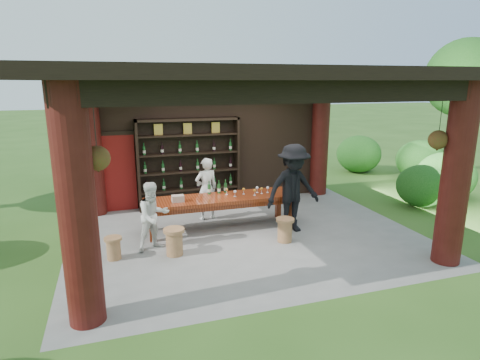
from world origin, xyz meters
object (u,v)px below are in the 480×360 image
object	(u,v)px
wine_shelf	(189,163)
stool_far_left	(114,248)
guest_man	(293,189)
tasting_table	(220,202)
host	(206,189)
guest_woman	(153,216)
stool_near_right	(285,229)
stool_near_left	(174,241)
napkin_basket	(178,199)

from	to	relation	value
wine_shelf	stool_far_left	world-z (taller)	wine_shelf
wine_shelf	guest_man	distance (m)	3.13
wine_shelf	stool_far_left	bearing A→B (deg)	-125.19
tasting_table	stool_far_left	bearing A→B (deg)	-157.46
host	guest_woman	size ratio (longest dim) A/B	1.10
wine_shelf	tasting_table	distance (m)	1.99
stool_near_right	tasting_table	bearing A→B (deg)	132.88
tasting_table	host	size ratio (longest dim) A/B	2.22
stool_near_right	stool_far_left	world-z (taller)	stool_near_right
stool_near_left	stool_near_right	bearing A→B (deg)	-0.82
napkin_basket	tasting_table	bearing A→B (deg)	5.01
tasting_table	guest_woman	world-z (taller)	guest_woman
stool_near_right	guest_man	xyz separation A→B (m)	(0.40, 0.51, 0.72)
tasting_table	stool_near_right	world-z (taller)	tasting_table
stool_near_right	stool_far_left	xyz separation A→B (m)	(-3.44, 0.19, -0.04)
wine_shelf	host	xyz separation A→B (m)	(0.19, -1.16, -0.42)
stool_near_left	guest_woman	xyz separation A→B (m)	(-0.34, 0.41, 0.41)
stool_near_left	host	bearing A→B (deg)	59.87
stool_near_right	guest_man	size ratio (longest dim) A/B	0.26
stool_near_right	napkin_basket	size ratio (longest dim) A/B	1.95
wine_shelf	tasting_table	size ratio (longest dim) A/B	0.80
host	guest_man	bearing A→B (deg)	130.09
stool_near_left	stool_far_left	xyz separation A→B (m)	(-1.13, 0.16, -0.05)
stool_near_right	host	xyz separation A→B (m)	(-1.24, 1.89, 0.49)
host	stool_near_right	bearing A→B (deg)	113.36
stool_near_left	guest_man	xyz separation A→B (m)	(2.71, 0.48, 0.70)
guest_man	guest_woman	bearing A→B (deg)	175.76
wine_shelf	stool_near_right	world-z (taller)	wine_shelf
wine_shelf	guest_man	size ratio (longest dim) A/B	1.36
wine_shelf	host	bearing A→B (deg)	-80.60
stool_far_left	guest_man	world-z (taller)	guest_man
wine_shelf	stool_far_left	size ratio (longest dim) A/B	6.13
wine_shelf	guest_woman	xyz separation A→B (m)	(-1.22, -2.61, -0.49)
stool_near_left	stool_far_left	distance (m)	1.14
tasting_table	stool_near_left	bearing A→B (deg)	-137.18
stool_near_left	stool_near_right	distance (m)	2.31
guest_woman	napkin_basket	size ratio (longest dim) A/B	5.33
stool_far_left	host	size ratio (longest dim) A/B	0.29
stool_far_left	host	distance (m)	2.83
tasting_table	stool_far_left	distance (m)	2.58
host	guest_man	world-z (taller)	guest_man
wine_shelf	guest_man	world-z (taller)	wine_shelf
stool_near_right	guest_woman	world-z (taller)	guest_woman
wine_shelf	host	distance (m)	1.25
guest_man	napkin_basket	distance (m)	2.53
wine_shelf	guest_man	bearing A→B (deg)	-54.21
tasting_table	stool_near_left	size ratio (longest dim) A/B	6.28
guest_woman	napkin_basket	xyz separation A→B (m)	(0.59, 0.64, 0.13)
stool_near_left	host	world-z (taller)	host
stool_near_right	napkin_basket	bearing A→B (deg)	152.16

